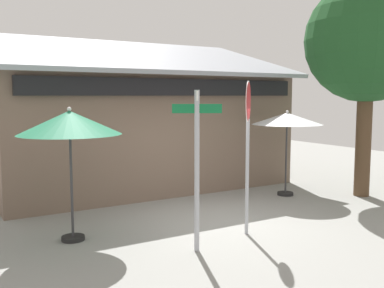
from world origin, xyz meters
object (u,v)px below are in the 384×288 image
(patio_umbrella_forest_green_left, at_px, (70,124))
(patio_umbrella_ivory_center, at_px, (287,120))
(street_sign_post, at_px, (197,153))
(shade_tree, at_px, (377,45))
(stop_sign, at_px, (248,128))

(patio_umbrella_forest_green_left, height_order, patio_umbrella_ivory_center, patio_umbrella_forest_green_left)
(street_sign_post, bearing_deg, shade_tree, 11.29)
(patio_umbrella_forest_green_left, relative_size, patio_umbrella_ivory_center, 1.08)
(patio_umbrella_forest_green_left, xyz_separation_m, patio_umbrella_ivory_center, (6.17, 0.80, -0.13))
(stop_sign, relative_size, shade_tree, 0.52)
(street_sign_post, relative_size, stop_sign, 0.94)
(stop_sign, xyz_separation_m, patio_umbrella_forest_green_left, (-3.09, 1.40, 0.10))
(patio_umbrella_ivory_center, bearing_deg, street_sign_post, -150.44)
(street_sign_post, bearing_deg, patio_umbrella_ivory_center, 29.56)
(patio_umbrella_forest_green_left, distance_m, shade_tree, 8.42)
(stop_sign, height_order, shade_tree, shade_tree)
(street_sign_post, height_order, patio_umbrella_forest_green_left, street_sign_post)
(patio_umbrella_forest_green_left, bearing_deg, street_sign_post, -44.99)
(street_sign_post, relative_size, shade_tree, 0.48)
(stop_sign, bearing_deg, patio_umbrella_forest_green_left, 155.73)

